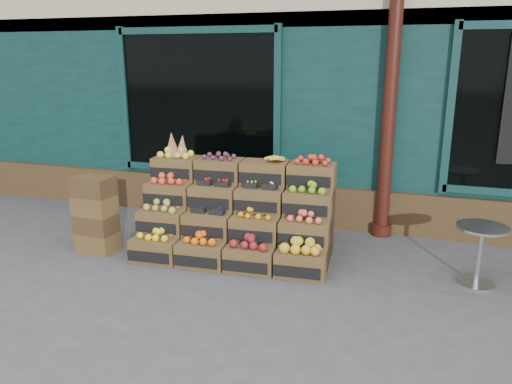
% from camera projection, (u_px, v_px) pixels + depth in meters
% --- Properties ---
extents(ground, '(60.00, 60.00, 0.00)m').
position_uv_depth(ground, '(253.00, 284.00, 5.47)').
color(ground, '#424245').
rests_on(ground, ground).
extents(shop_facade, '(12.00, 6.24, 4.80)m').
position_uv_depth(shop_facade, '(338.00, 57.00, 9.52)').
color(shop_facade, '#0D2D2B').
rests_on(shop_facade, ground).
extents(crate_display, '(2.43, 1.31, 1.47)m').
position_uv_depth(crate_display, '(237.00, 218.00, 6.25)').
color(crate_display, '#513C20').
rests_on(crate_display, ground).
extents(spare_crates, '(0.51, 0.37, 0.98)m').
position_uv_depth(spare_crates, '(95.00, 214.00, 6.29)').
color(spare_crates, '#513C20').
rests_on(spare_crates, ground).
extents(bistro_table, '(0.54, 0.54, 0.68)m').
position_uv_depth(bistro_table, '(480.00, 249.00, 5.35)').
color(bistro_table, silver).
rests_on(bistro_table, ground).
extents(shopkeeper, '(0.78, 0.53, 2.11)m').
position_uv_depth(shopkeeper, '(226.00, 141.00, 8.26)').
color(shopkeeper, '#185619').
rests_on(shopkeeper, ground).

